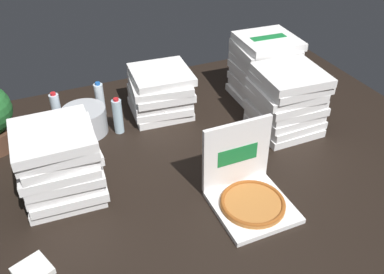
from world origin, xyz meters
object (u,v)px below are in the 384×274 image
at_px(pizza_stack_right_mid, 60,163).
at_px(napkin_pile, 33,271).
at_px(pizza_stack_center_far, 160,92).
at_px(water_bottle_0, 118,116).
at_px(pizza_stack_center_near, 286,100).
at_px(open_pizza_box, 248,190).
at_px(pizza_stack_right_far, 264,68).
at_px(water_bottle_2, 100,100).
at_px(ice_bucket, 85,121).
at_px(water_bottle_3, 57,110).
at_px(water_bottle_1, 61,135).

bearing_deg(pizza_stack_right_mid, napkin_pile, -115.85).
relative_size(pizza_stack_center_far, water_bottle_0, 1.79).
relative_size(pizza_stack_right_mid, pizza_stack_center_far, 0.95).
bearing_deg(napkin_pile, pizza_stack_center_near, 17.93).
bearing_deg(open_pizza_box, water_bottle_0, 116.12).
bearing_deg(pizza_stack_center_near, pizza_stack_right_far, 78.65).
bearing_deg(pizza_stack_right_far, open_pizza_box, -124.90).
relative_size(open_pizza_box, pizza_stack_center_far, 0.93).
xyz_separation_m(pizza_stack_center_near, water_bottle_0, (-0.97, 0.37, -0.08)).
relative_size(open_pizza_box, water_bottle_2, 1.65).
bearing_deg(napkin_pile, open_pizza_box, 0.78).
bearing_deg(pizza_stack_center_near, pizza_stack_center_far, 143.27).
height_order(pizza_stack_center_far, pizza_stack_right_far, pizza_stack_right_far).
bearing_deg(pizza_stack_center_near, pizza_stack_right_mid, -177.14).
height_order(ice_bucket, napkin_pile, ice_bucket).
xyz_separation_m(water_bottle_0, napkin_pile, (-0.62, -0.88, -0.10)).
bearing_deg(pizza_stack_right_mid, water_bottle_2, 62.94).
xyz_separation_m(pizza_stack_right_mid, water_bottle_3, (0.07, 0.66, -0.08)).
bearing_deg(pizza_stack_right_far, ice_bucket, 177.73).
bearing_deg(open_pizza_box, pizza_stack_right_far, 55.10).
bearing_deg(water_bottle_3, pizza_stack_center_near, -24.18).
relative_size(pizza_stack_center_near, napkin_pile, 2.98).
bearing_deg(napkin_pile, pizza_stack_center_far, 46.81).
bearing_deg(water_bottle_1, ice_bucket, 40.59).
bearing_deg(open_pizza_box, pizza_stack_center_near, 42.47).
bearing_deg(pizza_stack_right_far, water_bottle_1, -176.25).
bearing_deg(open_pizza_box, water_bottle_1, 134.12).
height_order(water_bottle_0, water_bottle_3, same).
relative_size(water_bottle_2, napkin_pile, 1.72).
distance_m(water_bottle_0, water_bottle_2, 0.25).
bearing_deg(pizza_stack_center_far, napkin_pile, -133.19).
xyz_separation_m(water_bottle_0, water_bottle_2, (-0.06, 0.24, 0.00)).
bearing_deg(water_bottle_2, water_bottle_0, -77.25).
relative_size(pizza_stack_center_near, water_bottle_3, 1.73).
bearing_deg(pizza_stack_center_far, water_bottle_0, -159.72).
distance_m(open_pizza_box, pizza_stack_right_far, 1.11).
bearing_deg(pizza_stack_center_far, water_bottle_2, 161.63).
height_order(water_bottle_1, napkin_pile, water_bottle_1).
bearing_deg(napkin_pile, water_bottle_1, 72.27).
height_order(pizza_stack_right_mid, pizza_stack_center_near, same).
bearing_deg(ice_bucket, water_bottle_3, 136.05).
bearing_deg(water_bottle_2, water_bottle_1, -134.60).
distance_m(open_pizza_box, pizza_stack_right_mid, 0.94).
distance_m(pizza_stack_right_far, water_bottle_3, 1.41).
distance_m(open_pizza_box, water_bottle_3, 1.33).
xyz_separation_m(ice_bucket, water_bottle_0, (0.19, -0.08, 0.03)).
height_order(pizza_stack_center_near, napkin_pile, pizza_stack_center_near).
xyz_separation_m(pizza_stack_center_near, napkin_pile, (-1.59, -0.52, -0.18)).
xyz_separation_m(water_bottle_2, water_bottle_3, (-0.28, -0.02, 0.00)).
relative_size(pizza_stack_center_near, water_bottle_1, 1.73).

